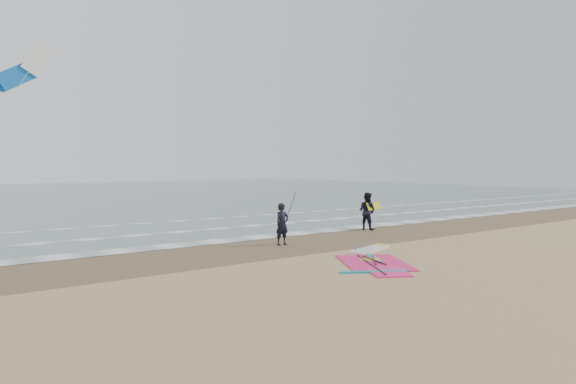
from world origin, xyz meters
TOP-DOWN VIEW (x-y plane):
  - ground at (0.00, 0.00)m, footprint 120.00×120.00m
  - sea_water at (0.00, 48.00)m, footprint 120.00×80.00m
  - wet_sand_band at (0.00, 6.00)m, footprint 120.00×5.00m
  - foam_waterline at (0.00, 10.44)m, footprint 120.00×9.15m
  - windsurf_rig at (0.26, 1.41)m, footprint 4.91×4.64m
  - person_standing at (-0.37, 5.89)m, footprint 0.64×0.44m
  - person_walking at (5.93, 7.36)m, footprint 0.92×1.06m
  - held_pole at (-0.07, 5.89)m, footprint 0.17×0.86m
  - carried_kiteboard at (6.33, 7.26)m, footprint 1.30×0.51m

SIDE VIEW (x-z plane):
  - ground at x=0.00m, z-range 0.00..0.00m
  - wet_sand_band at x=0.00m, z-range 0.00..0.01m
  - sea_water at x=0.00m, z-range 0.00..0.02m
  - foam_waterline at x=0.00m, z-range 0.02..0.04m
  - windsurf_rig at x=0.26m, z-range -0.03..0.09m
  - person_standing at x=-0.37m, z-range 0.00..1.70m
  - person_walking at x=5.93m, z-range 0.00..1.87m
  - carried_kiteboard at x=6.33m, z-range 0.99..1.38m
  - held_pole at x=-0.07m, z-range 0.34..2.16m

